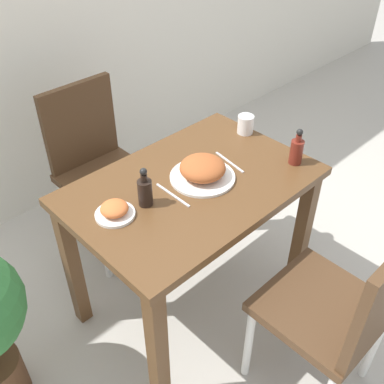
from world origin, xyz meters
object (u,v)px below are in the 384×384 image
at_px(food_plate, 203,170).
at_px(side_plate, 115,210).
at_px(sauce_bottle, 297,150).
at_px(condiment_bottle, 145,191).
at_px(chair_near, 344,309).
at_px(drink_cup, 246,124).
at_px(chair_far, 97,162).

height_order(food_plate, side_plate, food_plate).
height_order(sauce_bottle, condiment_bottle, same).
xyz_separation_m(chair_near, drink_cup, (0.39, 0.82, 0.26)).
distance_m(sauce_bottle, condiment_bottle, 0.68).
height_order(chair_near, drink_cup, chair_near).
height_order(food_plate, drink_cup, food_plate).
xyz_separation_m(chair_far, sauce_bottle, (0.45, -0.88, 0.28)).
bearing_deg(sauce_bottle, drink_cup, 82.99).
bearing_deg(drink_cup, chair_near, -115.27).
relative_size(chair_near, sauce_bottle, 5.53).
distance_m(drink_cup, sauce_bottle, 0.32).
bearing_deg(chair_far, food_plate, -83.21).
height_order(chair_near, chair_far, same).
height_order(chair_near, condiment_bottle, chair_near).
bearing_deg(food_plate, chair_far, 96.79).
relative_size(chair_far, side_plate, 6.13).
xyz_separation_m(chair_near, condiment_bottle, (-0.29, 0.73, 0.28)).
relative_size(food_plate, sauce_bottle, 1.63).
height_order(side_plate, condiment_bottle, condiment_bottle).
xyz_separation_m(food_plate, condiment_bottle, (-0.27, 0.03, 0.02)).
bearing_deg(condiment_bottle, chair_far, 73.73).
distance_m(chair_far, side_plate, 0.74).
relative_size(chair_near, chair_far, 1.00).
bearing_deg(side_plate, drink_cup, 4.34).
xyz_separation_m(chair_near, side_plate, (-0.42, 0.76, 0.24)).
distance_m(chair_near, food_plate, 0.74).
distance_m(chair_near, drink_cup, 0.94).
bearing_deg(chair_far, sauce_bottle, -63.02).
relative_size(chair_near, drink_cup, 10.47).
distance_m(chair_near, condiment_bottle, 0.83).
height_order(food_plate, condiment_bottle, condiment_bottle).
xyz_separation_m(chair_far, side_plate, (-0.31, -0.63, 0.24)).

